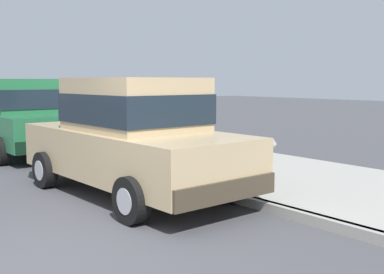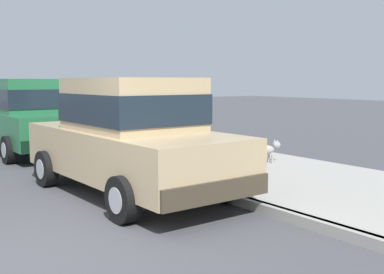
% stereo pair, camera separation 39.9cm
% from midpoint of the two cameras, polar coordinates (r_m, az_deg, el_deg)
% --- Properties ---
extents(ground_plane, '(80.00, 80.00, 0.00)m').
position_cam_midpoint_polar(ground_plane, '(5.48, -16.54, -13.49)').
color(ground_plane, '#424247').
extents(curb, '(0.16, 64.00, 0.14)m').
position_cam_midpoint_polar(curb, '(7.10, 8.92, -8.03)').
color(curb, gray).
rests_on(curb, ground).
extents(sidewalk, '(3.60, 64.00, 0.14)m').
position_cam_midpoint_polar(sidewalk, '(8.42, 17.76, -5.92)').
color(sidewalk, '#99968E').
rests_on(sidewalk, ground).
extents(car_tan_sedan, '(2.14, 4.65, 1.92)m').
position_cam_midpoint_polar(car_tan_sedan, '(7.82, -5.99, 0.20)').
color(car_tan_sedan, tan).
rests_on(car_tan_sedan, ground).
extents(car_green_sedan, '(2.08, 4.62, 1.92)m').
position_cam_midpoint_polar(car_green_sedan, '(12.94, -18.17, 2.47)').
color(car_green_sedan, '#23663D').
rests_on(car_green_sedan, ground).
extents(dog_grey, '(0.76, 0.24, 0.49)m').
position_cam_midpoint_polar(dog_grey, '(10.23, 10.22, -1.47)').
color(dog_grey, '#999691').
rests_on(dog_grey, sidewalk).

